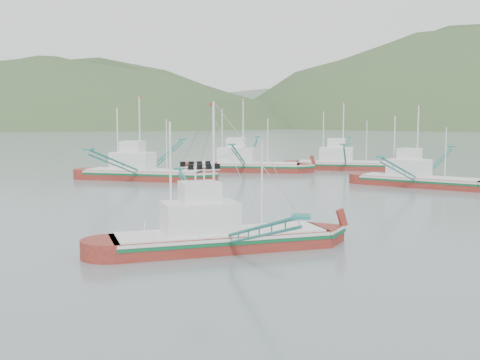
# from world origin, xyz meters

# --- Properties ---
(ground) EXTENTS (1200.00, 1200.00, 0.00)m
(ground) POSITION_xyz_m (0.00, 0.00, 0.00)
(ground) COLOR slate
(ground) RESTS_ON ground
(main_boat) EXTENTS (13.12, 21.87, 9.35)m
(main_boat) POSITION_xyz_m (-0.15, -2.81, 1.93)
(main_boat) COLOR maroon
(main_boat) RESTS_ON ground
(bg_boat_left) EXTENTS (15.36, 26.94, 10.96)m
(bg_boat_left) POSITION_xyz_m (-15.51, 34.36, 1.73)
(bg_boat_left) COLOR maroon
(bg_boat_left) RESTS_ON ground
(bg_boat_right) EXTENTS (14.86, 22.46, 9.73)m
(bg_boat_right) POSITION_xyz_m (17.08, 31.21, 2.02)
(bg_boat_right) COLOR maroon
(bg_boat_right) RESTS_ON ground
(bg_boat_far) EXTENTS (14.62, 25.99, 10.53)m
(bg_boat_far) POSITION_xyz_m (9.86, 51.56, 1.44)
(bg_boat_far) COLOR maroon
(bg_boat_far) RESTS_ON ground
(bg_boat_extra) EXTENTS (15.03, 27.10, 10.96)m
(bg_boat_extra) POSITION_xyz_m (-4.26, 46.79, 1.50)
(bg_boat_extra) COLOR maroon
(bg_boat_extra) RESTS_ON ground
(headland_left) EXTENTS (448.00, 308.00, 210.00)m
(headland_left) POSITION_xyz_m (-180.00, 360.00, 0.00)
(headland_left) COLOR #355029
(headland_left) RESTS_ON ground
(ridge_distant) EXTENTS (960.00, 400.00, 240.00)m
(ridge_distant) POSITION_xyz_m (30.00, 560.00, 0.00)
(ridge_distant) COLOR slate
(ridge_distant) RESTS_ON ground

